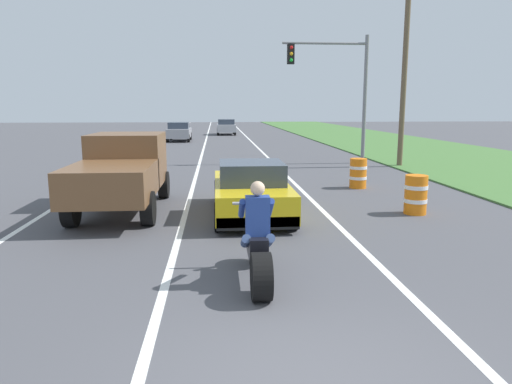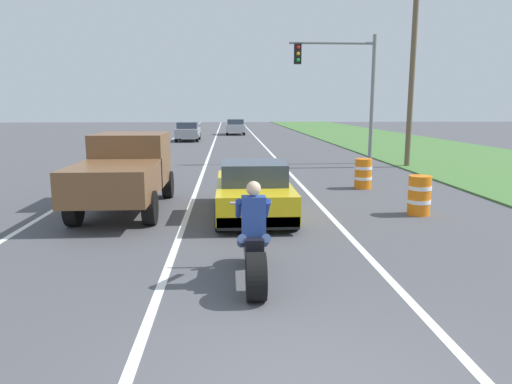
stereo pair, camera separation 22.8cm
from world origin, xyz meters
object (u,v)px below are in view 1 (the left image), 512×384
traffic_light_mast_near (340,80)px  distant_car_further_ahead (226,127)px  pickup_truck_left_lane_brown (122,169)px  distant_car_far_ahead (179,131)px  construction_barrel_nearest (416,194)px  motorcycle_with_rider (258,247)px  sports_car_yellow (251,191)px  construction_barrel_mid (358,173)px

traffic_light_mast_near → distant_car_further_ahead: size_ratio=1.50×
pickup_truck_left_lane_brown → distant_car_far_ahead: 25.62m
construction_barrel_nearest → motorcycle_with_rider: bearing=-134.6°
distant_car_far_ahead → distant_car_further_ahead: (3.93, 8.47, 0.00)m
distant_car_further_ahead → pickup_truck_left_lane_brown: bearing=-95.8°
pickup_truck_left_lane_brown → construction_barrel_nearest: (7.52, -0.99, -0.60)m
pickup_truck_left_lane_brown → construction_barrel_nearest: size_ratio=4.80×
traffic_light_mast_near → distant_car_far_ahead: bearing=119.2°
construction_barrel_nearest → distant_car_further_ahead: (-4.04, 35.07, 0.27)m
sports_car_yellow → traffic_light_mast_near: traffic_light_mast_near is taller
traffic_light_mast_near → distant_car_far_ahead: traffic_light_mast_near is taller
traffic_light_mast_near → distant_car_further_ahead: bearing=101.4°
sports_car_yellow → distant_car_further_ahead: bearing=89.7°
pickup_truck_left_lane_brown → distant_car_further_ahead: 34.26m
motorcycle_with_rider → distant_car_further_ahead: motorcycle_with_rider is taller
traffic_light_mast_near → construction_barrel_mid: size_ratio=6.00×
sports_car_yellow → construction_barrel_nearest: bearing=-3.1°
traffic_light_mast_near → construction_barrel_mid: bearing=-99.2°
pickup_truck_left_lane_brown → construction_barrel_mid: 7.81m
distant_car_further_ahead → sports_car_yellow: bearing=-90.3°
sports_car_yellow → construction_barrel_nearest: sports_car_yellow is taller
sports_car_yellow → distant_car_far_ahead: 26.65m
sports_car_yellow → pickup_truck_left_lane_brown: bearing=167.0°
pickup_truck_left_lane_brown → construction_barrel_mid: bearing=22.3°
construction_barrel_mid → distant_car_far_ahead: bearing=108.7°
pickup_truck_left_lane_brown → traffic_light_mast_near: (8.34, 9.92, 2.85)m
pickup_truck_left_lane_brown → distant_car_further_ahead: bearing=84.2°
pickup_truck_left_lane_brown → distant_car_far_ahead: bearing=91.0°
sports_car_yellow → traffic_light_mast_near: (5.02, 10.68, 3.33)m
pickup_truck_left_lane_brown → distant_car_far_ahead: pickup_truck_left_lane_brown is taller
pickup_truck_left_lane_brown → construction_barrel_mid: size_ratio=4.80×
motorcycle_with_rider → construction_barrel_nearest: bearing=45.4°
motorcycle_with_rider → distant_car_far_ahead: size_ratio=0.55×
distant_car_further_ahead → traffic_light_mast_near: bearing=-78.6°
pickup_truck_left_lane_brown → distant_car_far_ahead: (-0.45, 25.62, -0.33)m
sports_car_yellow → construction_barrel_mid: size_ratio=4.30×
motorcycle_with_rider → pickup_truck_left_lane_brown: size_ratio=0.46×
sports_car_yellow → construction_barrel_nearest: size_ratio=4.30×
traffic_light_mast_near → sports_car_yellow: bearing=-115.2°
motorcycle_with_rider → construction_barrel_mid: size_ratio=2.21×
sports_car_yellow → traffic_light_mast_near: 12.26m
sports_car_yellow → distant_car_far_ahead: (-3.77, 26.38, 0.14)m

